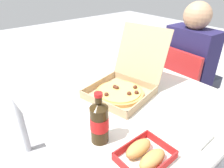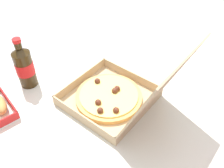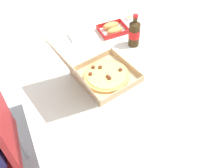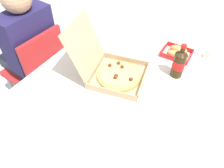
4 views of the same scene
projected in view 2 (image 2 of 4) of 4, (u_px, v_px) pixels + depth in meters
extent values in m
cube|color=silver|center=(129.00, 93.00, 1.03)|extent=(1.33, 0.95, 0.03)
cylinder|color=#B7B7BC|center=(151.00, 61.00, 1.78)|extent=(0.05, 0.05, 0.69)
cube|color=tan|center=(109.00, 99.00, 0.98)|extent=(0.37, 0.37, 0.01)
cube|color=tan|center=(81.00, 79.00, 1.04)|extent=(0.30, 0.07, 0.04)
cube|color=tan|center=(131.00, 75.00, 1.05)|extent=(0.07, 0.30, 0.04)
cube|color=tan|center=(82.00, 119.00, 0.88)|extent=(0.07, 0.30, 0.04)
cube|color=tan|center=(141.00, 113.00, 0.90)|extent=(0.30, 0.07, 0.04)
cube|color=tan|center=(161.00, 88.00, 0.76)|extent=(0.33, 0.18, 0.29)
cylinder|color=tan|center=(109.00, 97.00, 0.97)|extent=(0.26, 0.26, 0.02)
cylinder|color=#EAC666|center=(109.00, 95.00, 0.97)|extent=(0.23, 0.23, 0.01)
sphere|color=#562819|center=(117.00, 89.00, 0.98)|extent=(0.02, 0.02, 0.02)
sphere|color=#562819|center=(98.00, 102.00, 0.93)|extent=(0.02, 0.02, 0.02)
sphere|color=#562819|center=(97.00, 81.00, 1.01)|extent=(0.02, 0.02, 0.02)
sphere|color=#562819|center=(100.00, 111.00, 0.89)|extent=(0.02, 0.02, 0.02)
sphere|color=#562819|center=(115.00, 91.00, 0.97)|extent=(0.02, 0.02, 0.02)
sphere|color=#562819|center=(116.00, 110.00, 0.90)|extent=(0.02, 0.02, 0.02)
cube|color=red|center=(8.00, 100.00, 0.95)|extent=(0.01, 0.19, 0.03)
cylinder|color=#33230F|center=(25.00, 69.00, 1.00)|extent=(0.07, 0.07, 0.16)
cone|color=#33230F|center=(19.00, 50.00, 0.94)|extent=(0.07, 0.07, 0.02)
cylinder|color=#33230F|center=(18.00, 45.00, 0.92)|extent=(0.03, 0.03, 0.02)
cylinder|color=red|center=(16.00, 40.00, 0.91)|extent=(0.03, 0.03, 0.01)
cylinder|color=red|center=(25.00, 68.00, 0.99)|extent=(0.07, 0.07, 0.06)
cube|color=white|center=(139.00, 45.00, 1.27)|extent=(0.23, 0.17, 0.00)
cube|color=white|center=(1.00, 167.00, 0.76)|extent=(0.11, 0.11, 0.02)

